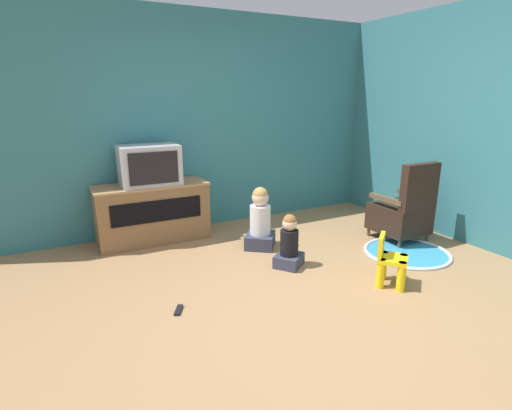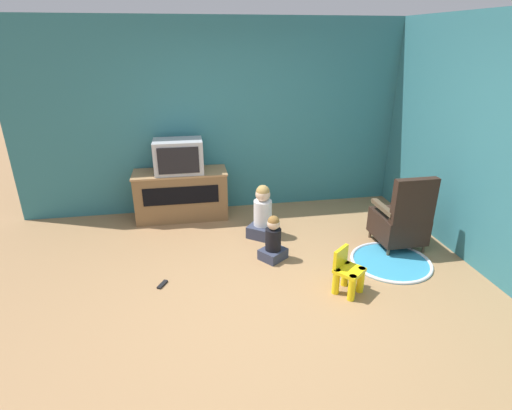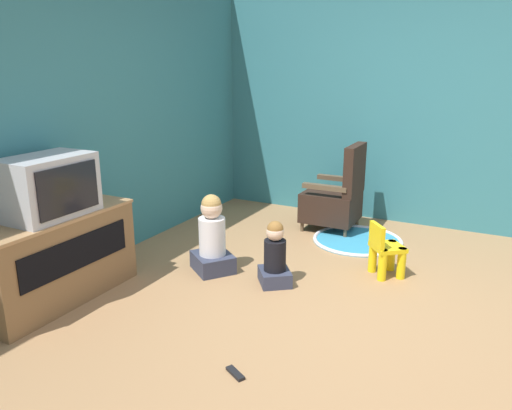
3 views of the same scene
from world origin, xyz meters
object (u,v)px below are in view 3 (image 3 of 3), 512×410
(tv_cabinet, at_px, (54,256))
(child_watching_left, at_px, (212,238))
(yellow_kid_chair, at_px, (385,253))
(remote_control, at_px, (235,373))
(television, at_px, (48,186))
(child_watching_center, at_px, (275,257))
(black_armchair, at_px, (336,198))

(tv_cabinet, xyz_separation_m, child_watching_left, (1.01, -0.77, -0.05))
(yellow_kid_chair, bearing_deg, remote_control, 127.21)
(television, height_order, child_watching_center, television)
(tv_cabinet, xyz_separation_m, child_watching_center, (1.02, -1.37, -0.12))
(television, distance_m, black_armchair, 2.95)
(television, relative_size, yellow_kid_chair, 1.39)
(child_watching_center, relative_size, remote_control, 3.55)
(yellow_kid_chair, distance_m, child_watching_center, 0.96)
(remote_control, bearing_deg, yellow_kid_chair, -74.16)
(tv_cabinet, xyz_separation_m, yellow_kid_chair, (1.61, -2.13, -0.15))
(television, xyz_separation_m, yellow_kid_chair, (1.61, -2.11, -0.70))
(television, relative_size, child_watching_left, 0.93)
(child_watching_left, distance_m, child_watching_center, 0.60)
(television, xyz_separation_m, child_watching_center, (1.02, -1.34, -0.66))
(tv_cabinet, relative_size, remote_control, 8.34)
(tv_cabinet, height_order, child_watching_center, tv_cabinet)
(tv_cabinet, distance_m, child_watching_center, 1.71)
(black_armchair, bearing_deg, yellow_kid_chair, 37.86)
(television, xyz_separation_m, child_watching_left, (1.01, -0.75, -0.60))
(tv_cabinet, height_order, television, television)
(remote_control, bearing_deg, child_watching_center, -45.92)
(yellow_kid_chair, bearing_deg, tv_cabinet, 87.43)
(child_watching_left, distance_m, remote_control, 1.57)
(tv_cabinet, distance_m, child_watching_left, 1.27)
(black_armchair, height_order, child_watching_center, black_armchair)
(child_watching_left, relative_size, child_watching_center, 1.27)
(child_watching_center, xyz_separation_m, remote_control, (-1.24, -0.33, -0.22))
(tv_cabinet, relative_size, child_watching_left, 1.84)
(tv_cabinet, bearing_deg, yellow_kid_chair, -52.96)
(yellow_kid_chair, height_order, child_watching_center, child_watching_center)
(black_armchair, xyz_separation_m, yellow_kid_chair, (-0.98, -0.78, -0.15))
(tv_cabinet, bearing_deg, remote_control, -97.51)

